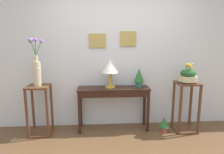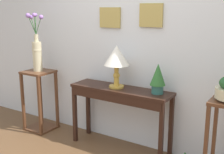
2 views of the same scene
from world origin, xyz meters
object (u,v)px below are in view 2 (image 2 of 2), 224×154
Objects in this scene: flower_vase_tall_left at (37,51)px; pedestal_stand_left at (40,100)px; console_table at (119,98)px; potted_plant_on_console at (158,77)px; table_lamp at (117,58)px.

pedestal_stand_left is at bearing 44.30° from flower_vase_tall_left.
flower_vase_tall_left is (-1.29, -0.08, 0.49)m from console_table.
potted_plant_on_console reaches higher than console_table.
console_table is at bearing 3.32° from pedestal_stand_left.
flower_vase_tall_left is at bearing -135.70° from pedestal_stand_left.
pedestal_stand_left is (-1.76, -0.13, -0.54)m from potted_plant_on_console.
potted_plant_on_console is at bearing 4.26° from pedestal_stand_left.
pedestal_stand_left is at bearing -175.50° from table_lamp.
console_table is 1.38m from flower_vase_tall_left.
flower_vase_tall_left is (-1.76, -0.13, 0.18)m from potted_plant_on_console.
pedestal_stand_left is (-1.23, -0.10, -0.72)m from table_lamp.
flower_vase_tall_left reaches higher than potted_plant_on_console.
potted_plant_on_console is at bearing 6.84° from console_table.
console_table is at bearing 3.37° from flower_vase_tall_left.
potted_plant_on_console is 1.77m from flower_vase_tall_left.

